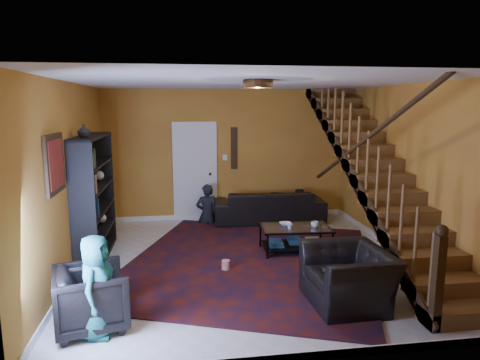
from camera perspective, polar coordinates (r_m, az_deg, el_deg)
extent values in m
plane|color=beige|center=(6.96, 0.98, -10.83)|extent=(5.50, 5.50, 0.00)
plane|color=#C28C2B|center=(9.29, -1.73, 3.35)|extent=(5.20, 0.00, 5.20)
plane|color=#C28C2B|center=(3.96, 7.49, -5.76)|extent=(5.20, 0.00, 5.20)
plane|color=#C28C2B|center=(6.69, -21.55, 0.07)|extent=(0.00, 5.50, 5.50)
plane|color=#C28C2B|center=(7.46, 21.13, 1.06)|extent=(0.00, 5.50, 5.50)
plane|color=white|center=(6.51, 1.06, 12.88)|extent=(5.50, 5.50, 0.00)
cube|color=silver|center=(9.53, -1.68, -4.75)|extent=(5.20, 0.02, 0.10)
cube|color=silver|center=(7.03, -20.76, -10.84)|extent=(0.02, 5.50, 0.10)
cube|color=#C28C2B|center=(7.25, 17.82, 0.37)|extent=(0.95, 4.92, 2.83)
cube|color=black|center=(7.05, 14.53, 0.93)|extent=(0.04, 5.02, 3.02)
cylinder|color=black|center=(7.01, 14.92, 4.57)|extent=(0.07, 4.20, 2.44)
cube|color=black|center=(5.23, 24.83, -12.50)|extent=(0.10, 0.10, 1.10)
cube|color=black|center=(7.29, -18.80, -2.19)|extent=(0.35, 1.80, 2.00)
cube|color=black|center=(7.44, -18.54, -6.72)|extent=(0.35, 1.72, 0.03)
cube|color=black|center=(7.26, -18.87, -0.96)|extent=(0.35, 1.72, 0.03)
cube|color=silver|center=(9.26, -6.01, 0.94)|extent=(0.82, 0.05, 2.05)
cube|color=maroon|center=(5.77, -23.48, 1.98)|extent=(0.04, 0.74, 0.74)
cube|color=black|center=(9.27, -0.80, 4.27)|extent=(0.14, 0.03, 0.90)
cylinder|color=#3F2814|center=(5.72, 2.39, 12.68)|extent=(0.40, 0.40, 0.10)
cube|color=#44120C|center=(6.95, 1.26, -10.76)|extent=(4.92, 5.23, 0.02)
imported|color=black|center=(9.17, 3.85, -3.49)|extent=(2.36, 1.01, 0.68)
imported|color=black|center=(5.20, -19.21, -14.64)|extent=(0.94, 0.92, 0.70)
imported|color=black|center=(5.63, 14.24, -12.43)|extent=(0.99, 1.12, 0.71)
imported|color=black|center=(9.07, -4.39, -4.56)|extent=(0.48, 0.32, 1.29)
imported|color=black|center=(9.43, 7.72, -4.57)|extent=(0.59, 0.48, 1.14)
imported|color=#1C6B68|center=(4.93, -18.60, -13.28)|extent=(0.45, 0.61, 1.13)
cube|color=black|center=(6.98, 3.70, -8.89)|extent=(0.03, 0.03, 0.43)
cube|color=black|center=(7.27, 12.24, -8.31)|extent=(0.03, 0.03, 0.43)
cube|color=black|center=(7.55, 2.73, -7.41)|extent=(0.03, 0.03, 0.43)
cube|color=black|center=(7.82, 10.67, -6.95)|extent=(0.03, 0.03, 0.43)
cube|color=black|center=(7.42, 7.37, -8.62)|extent=(1.13, 0.68, 0.02)
cube|color=silver|center=(7.32, 7.43, -6.27)|extent=(1.19, 0.74, 0.02)
imported|color=#999999|center=(7.32, 9.95, -5.87)|extent=(0.17, 0.17, 0.10)
imported|color=#999999|center=(7.17, 6.65, -6.18)|extent=(0.10, 0.10, 0.09)
imported|color=#999999|center=(7.38, 6.05, -5.85)|extent=(0.20, 0.20, 0.05)
imported|color=#999999|center=(6.67, -20.10, 6.15)|extent=(0.18, 0.18, 0.19)
cylinder|color=red|center=(6.58, -1.91, -11.23)|extent=(0.15, 0.15, 0.14)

